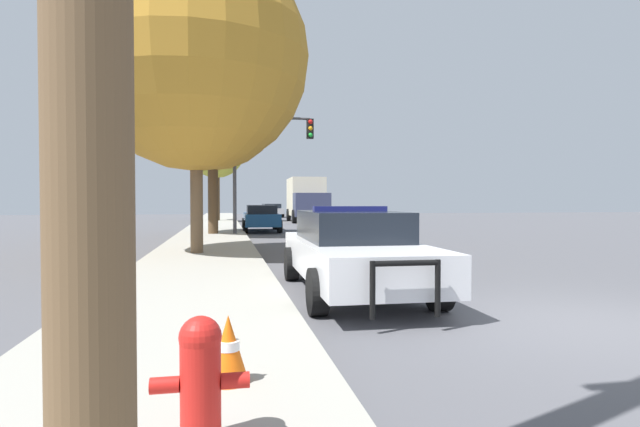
{
  "coord_description": "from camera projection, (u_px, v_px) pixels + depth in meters",
  "views": [
    {
      "loc": [
        -4.55,
        -5.52,
        1.58
      ],
      "look_at": [
        -0.87,
        13.59,
        1.08
      ],
      "focal_mm": 28.0,
      "sensor_mm": 36.0,
      "label": 1
    }
  ],
  "objects": [
    {
      "name": "ground_plane",
      "position": [
        590.0,
        325.0,
        6.32
      ],
      "size": [
        110.0,
        110.0,
        0.0
      ],
      "primitive_type": "plane",
      "color": "#4F4F54"
    },
    {
      "name": "tree_sidewalk_mid",
      "position": [
        213.0,
        101.0,
        21.9
      ],
      "size": [
        6.16,
        6.16,
        8.95
      ],
      "color": "#4C3823",
      "rests_on": "sidewalk_left"
    },
    {
      "name": "fire_hydrant",
      "position": [
        200.0,
        376.0,
        2.97
      ],
      "size": [
        0.58,
        0.25,
        0.76
      ],
      "color": "red",
      "rests_on": "sidewalk_left"
    },
    {
      "name": "tree_sidewalk_near",
      "position": [
        196.0,
        58.0,
        13.79
      ],
      "size": [
        6.28,
        6.28,
        8.56
      ],
      "color": "brown",
      "rests_on": "sidewalk_left"
    },
    {
      "name": "car_background_midblock",
      "position": [
        261.0,
        217.0,
        25.68
      ],
      "size": [
        1.98,
        4.66,
        1.36
      ],
      "rotation": [
        0.0,
        0.0,
        -0.02
      ],
      "color": "navy",
      "rests_on": "ground_plane"
    },
    {
      "name": "tree_sidewalk_far",
      "position": [
        216.0,
        150.0,
        36.99
      ],
      "size": [
        4.24,
        4.24,
        7.4
      ],
      "color": "#4C3823",
      "rests_on": "sidewalk_left"
    },
    {
      "name": "traffic_cone",
      "position": [
        228.0,
        349.0,
        3.96
      ],
      "size": [
        0.32,
        0.32,
        0.54
      ],
      "color": "orange",
      "rests_on": "sidewalk_left"
    },
    {
      "name": "sidewalk_left",
      "position": [
        173.0,
        342.0,
        5.35
      ],
      "size": [
        3.0,
        110.0,
        0.13
      ],
      "color": "#99968C",
      "rests_on": "ground_plane"
    },
    {
      "name": "car_background_distant",
      "position": [
        271.0,
        210.0,
        48.16
      ],
      "size": [
        2.22,
        4.45,
        1.3
      ],
      "rotation": [
        0.0,
        0.0,
        0.06
      ],
      "color": "#B7B7BC",
      "rests_on": "ground_plane"
    },
    {
      "name": "box_truck",
      "position": [
        307.0,
        198.0,
        37.69
      ],
      "size": [
        2.89,
        6.99,
        3.32
      ],
      "rotation": [
        0.0,
        0.0,
        3.11
      ],
      "color": "#333856",
      "rests_on": "ground_plane"
    },
    {
      "name": "police_car",
      "position": [
        353.0,
        249.0,
        8.55
      ],
      "size": [
        2.07,
        5.16,
        1.48
      ],
      "rotation": [
        0.0,
        0.0,
        3.12
      ],
      "color": "white",
      "rests_on": "ground_plane"
    },
    {
      "name": "traffic_light",
      "position": [
        266.0,
        150.0,
        22.32
      ],
      "size": [
        3.63,
        0.35,
        5.33
      ],
      "color": "#424247",
      "rests_on": "sidewalk_left"
    }
  ]
}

